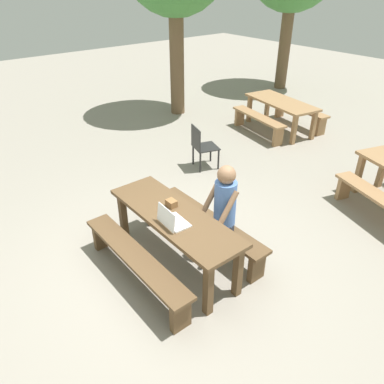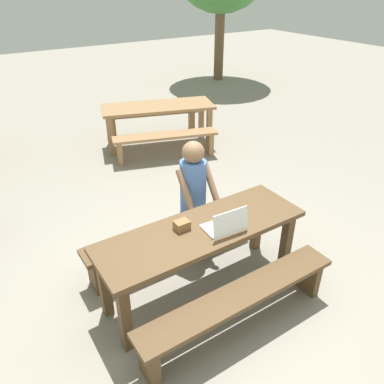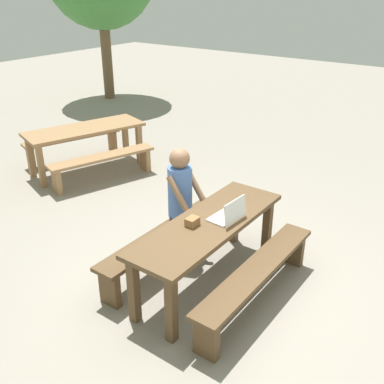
# 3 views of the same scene
# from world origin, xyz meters

# --- Properties ---
(ground_plane) EXTENTS (30.00, 30.00, 0.00)m
(ground_plane) POSITION_xyz_m (0.00, 0.00, 0.00)
(ground_plane) COLOR gray
(picnic_table_front) EXTENTS (2.04, 0.66, 0.77)m
(picnic_table_front) POSITION_xyz_m (0.00, 0.00, 0.64)
(picnic_table_front) COLOR brown
(picnic_table_front) RESTS_ON ground
(bench_near) EXTENTS (1.99, 0.30, 0.44)m
(bench_near) POSITION_xyz_m (0.00, -0.60, 0.34)
(bench_near) COLOR brown
(bench_near) RESTS_ON ground
(bench_far) EXTENTS (1.99, 0.30, 0.44)m
(bench_far) POSITION_xyz_m (0.00, 0.60, 0.34)
(bench_far) COLOR brown
(bench_far) RESTS_ON ground
(laptop) EXTENTS (0.38, 0.29, 0.25)m
(laptop) POSITION_xyz_m (0.16, -0.15, 0.83)
(laptop) COLOR white
(laptop) RESTS_ON picnic_table_front
(small_pouch) EXTENTS (0.14, 0.10, 0.09)m
(small_pouch) POSITION_xyz_m (-0.17, 0.09, 0.81)
(small_pouch) COLOR olive
(small_pouch) RESTS_ON picnic_table_front
(person_seated) EXTENTS (0.39, 0.40, 1.36)m
(person_seated) POSITION_xyz_m (0.29, 0.56, 0.79)
(person_seated) COLOR #333847
(person_seated) RESTS_ON ground
(picnic_table_mid) EXTENTS (2.11, 1.30, 0.76)m
(picnic_table_mid) POSITION_xyz_m (1.45, 3.54, 0.65)
(picnic_table_mid) COLOR #9E754C
(picnic_table_mid) RESTS_ON ground
(bench_mid_south) EXTENTS (1.79, 0.84, 0.45)m
(bench_mid_south) POSITION_xyz_m (1.25, 2.94, 0.34)
(bench_mid_south) COLOR #9E754C
(bench_mid_south) RESTS_ON ground
(bench_mid_north) EXTENTS (1.79, 0.84, 0.45)m
(bench_mid_north) POSITION_xyz_m (1.64, 4.14, 0.34)
(bench_mid_north) COLOR #9E754C
(bench_mid_north) RESTS_ON ground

